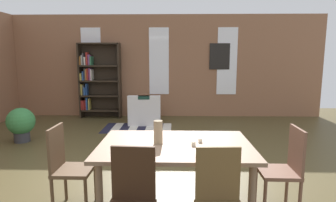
{
  "coord_description": "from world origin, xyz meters",
  "views": [
    {
      "loc": [
        0.44,
        -3.44,
        1.7
      ],
      "look_at": [
        0.31,
        1.9,
        0.85
      ],
      "focal_mm": 30.03,
      "sensor_mm": 36.0,
      "label": 1
    }
  ],
  "objects_px": {
    "dining_chair_head_left": "(67,165)",
    "dining_chair_near_right": "(220,202)",
    "vase_on_table": "(158,132)",
    "dining_chair_near_left": "(131,201)",
    "dining_table": "(175,151)",
    "potted_plant_by_shelf": "(21,123)",
    "bookshelf_tall": "(97,80)",
    "armchair_white": "(145,113)",
    "dining_chair_head_right": "(285,167)"
  },
  "relations": [
    {
      "from": "bookshelf_tall",
      "to": "armchair_white",
      "type": "height_order",
      "value": "bookshelf_tall"
    },
    {
      "from": "dining_chair_head_left",
      "to": "dining_chair_near_left",
      "type": "bearing_deg",
      "value": -42.95
    },
    {
      "from": "bookshelf_tall",
      "to": "armchair_white",
      "type": "distance_m",
      "value": 1.75
    },
    {
      "from": "dining_table",
      "to": "dining_chair_near_right",
      "type": "height_order",
      "value": "dining_chair_near_right"
    },
    {
      "from": "vase_on_table",
      "to": "dining_chair_near_left",
      "type": "bearing_deg",
      "value": -103.26
    },
    {
      "from": "armchair_white",
      "to": "dining_chair_head_left",
      "type": "bearing_deg",
      "value": -95.89
    },
    {
      "from": "vase_on_table",
      "to": "armchair_white",
      "type": "xyz_separation_m",
      "value": [
        -0.59,
        4.13,
        -0.61
      ]
    },
    {
      "from": "bookshelf_tall",
      "to": "potted_plant_by_shelf",
      "type": "relative_size",
      "value": 2.99
    },
    {
      "from": "dining_chair_head_right",
      "to": "armchair_white",
      "type": "relative_size",
      "value": 1.14
    },
    {
      "from": "dining_table",
      "to": "dining_chair_near_left",
      "type": "height_order",
      "value": "dining_chair_near_left"
    },
    {
      "from": "dining_chair_head_right",
      "to": "dining_chair_near_left",
      "type": "bearing_deg",
      "value": -153.73
    },
    {
      "from": "dining_table",
      "to": "dining_chair_head_left",
      "type": "bearing_deg",
      "value": 179.98
    },
    {
      "from": "dining_chair_head_left",
      "to": "dining_chair_near_right",
      "type": "relative_size",
      "value": 1.0
    },
    {
      "from": "armchair_white",
      "to": "potted_plant_by_shelf",
      "type": "bearing_deg",
      "value": -144.43
    },
    {
      "from": "dining_table",
      "to": "dining_chair_head_right",
      "type": "distance_m",
      "value": 1.21
    },
    {
      "from": "dining_chair_head_left",
      "to": "dining_chair_head_right",
      "type": "distance_m",
      "value": 2.39
    },
    {
      "from": "vase_on_table",
      "to": "armchair_white",
      "type": "distance_m",
      "value": 4.21
    },
    {
      "from": "dining_chair_head_right",
      "to": "dining_chair_near_left",
      "type": "relative_size",
      "value": 1.0
    },
    {
      "from": "dining_chair_near_left",
      "to": "armchair_white",
      "type": "bearing_deg",
      "value": 94.71
    },
    {
      "from": "vase_on_table",
      "to": "potted_plant_by_shelf",
      "type": "relative_size",
      "value": 0.37
    },
    {
      "from": "bookshelf_tall",
      "to": "armchair_white",
      "type": "relative_size",
      "value": 2.48
    },
    {
      "from": "dining_chair_near_left",
      "to": "bookshelf_tall",
      "type": "height_order",
      "value": "bookshelf_tall"
    },
    {
      "from": "armchair_white",
      "to": "dining_table",
      "type": "bearing_deg",
      "value": -79.44
    },
    {
      "from": "dining_chair_near_right",
      "to": "potted_plant_by_shelf",
      "type": "relative_size",
      "value": 1.37
    },
    {
      "from": "dining_chair_near_right",
      "to": "dining_chair_near_left",
      "type": "height_order",
      "value": "same"
    },
    {
      "from": "dining_chair_near_right",
      "to": "dining_chair_near_left",
      "type": "xyz_separation_m",
      "value": [
        -0.73,
        -0.0,
        0.0
      ]
    },
    {
      "from": "armchair_white",
      "to": "vase_on_table",
      "type": "bearing_deg",
      "value": -81.92
    },
    {
      "from": "dining_chair_near_right",
      "to": "potted_plant_by_shelf",
      "type": "distance_m",
      "value": 4.74
    },
    {
      "from": "vase_on_table",
      "to": "dining_chair_head_right",
      "type": "xyz_separation_m",
      "value": [
        1.38,
        -0.0,
        -0.38
      ]
    },
    {
      "from": "dining_chair_head_right",
      "to": "dining_chair_near_right",
      "type": "relative_size",
      "value": 1.0
    },
    {
      "from": "dining_chair_near_right",
      "to": "potted_plant_by_shelf",
      "type": "height_order",
      "value": "dining_chair_near_right"
    },
    {
      "from": "dining_chair_head_right",
      "to": "armchair_white",
      "type": "xyz_separation_m",
      "value": [
        -1.97,
        4.13,
        -0.23
      ]
    },
    {
      "from": "dining_chair_head_left",
      "to": "dining_chair_near_right",
      "type": "bearing_deg",
      "value": -26.3
    },
    {
      "from": "armchair_white",
      "to": "potted_plant_by_shelf",
      "type": "distance_m",
      "value": 2.84
    },
    {
      "from": "vase_on_table",
      "to": "armchair_white",
      "type": "height_order",
      "value": "vase_on_table"
    },
    {
      "from": "dining_chair_near_right",
      "to": "dining_table",
      "type": "bearing_deg",
      "value": 115.43
    },
    {
      "from": "potted_plant_by_shelf",
      "to": "dining_table",
      "type": "bearing_deg",
      "value": -38.75
    },
    {
      "from": "dining_chair_head_right",
      "to": "dining_chair_near_right",
      "type": "distance_m",
      "value": 1.13
    },
    {
      "from": "vase_on_table",
      "to": "potted_plant_by_shelf",
      "type": "distance_m",
      "value": 3.84
    },
    {
      "from": "dining_chair_near_left",
      "to": "bookshelf_tall",
      "type": "distance_m",
      "value": 5.91
    },
    {
      "from": "dining_table",
      "to": "dining_chair_near_right",
      "type": "relative_size",
      "value": 1.73
    },
    {
      "from": "dining_table",
      "to": "dining_chair_near_right",
      "type": "bearing_deg",
      "value": -64.57
    },
    {
      "from": "dining_chair_near_left",
      "to": "potted_plant_by_shelf",
      "type": "xyz_separation_m",
      "value": [
        -2.72,
        3.25,
        -0.13
      ]
    },
    {
      "from": "dining_table",
      "to": "armchair_white",
      "type": "xyz_separation_m",
      "value": [
        -0.77,
        4.13,
        -0.4
      ]
    },
    {
      "from": "armchair_white",
      "to": "potted_plant_by_shelf",
      "type": "height_order",
      "value": "armchair_white"
    },
    {
      "from": "dining_chair_head_right",
      "to": "potted_plant_by_shelf",
      "type": "height_order",
      "value": "dining_chair_head_right"
    },
    {
      "from": "dining_table",
      "to": "armchair_white",
      "type": "bearing_deg",
      "value": 100.56
    },
    {
      "from": "dining_chair_near_right",
      "to": "dining_chair_near_left",
      "type": "distance_m",
      "value": 0.73
    },
    {
      "from": "dining_chair_head_right",
      "to": "dining_chair_head_left",
      "type": "bearing_deg",
      "value": 179.96
    },
    {
      "from": "dining_table",
      "to": "potted_plant_by_shelf",
      "type": "distance_m",
      "value": 3.96
    }
  ]
}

